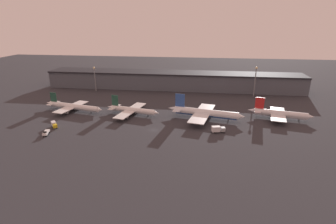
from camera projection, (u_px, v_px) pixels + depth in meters
The scene contains 11 objects.
ground at pixel (154, 130), 143.88m from camera, with size 600.00×600.00×0.00m, color #2D2D33.
terminal_building at pixel (173, 80), 228.75m from camera, with size 218.96×23.19×14.68m.
airplane_0 at pixel (73, 107), 172.98m from camera, with size 44.37×28.15×11.36m.
airplane_1 at pixel (132, 110), 166.71m from camera, with size 36.29×33.58×11.73m.
airplane_2 at pixel (205, 113), 159.11m from camera, with size 47.45×38.13×14.33m.
airplane_3 at pixel (280, 114), 158.77m from camera, with size 37.51×28.24×12.55m.
service_vehicle_0 at pixel (54, 124), 147.06m from camera, with size 5.82×6.22×3.09m.
service_vehicle_1 at pixel (46, 133), 137.65m from camera, with size 4.06×6.84×2.49m.
service_vehicle_2 at pixel (218, 129), 139.99m from camera, with size 7.53×4.16×3.61m.
lamp_post_0 at pixel (95, 75), 218.36m from camera, with size 1.80×1.80×20.68m.
lamp_post_1 at pixel (255, 78), 201.76m from camera, with size 1.80×1.80×23.66m.
Camera 1 is at (25.06, -130.29, 57.07)m, focal length 28.00 mm.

